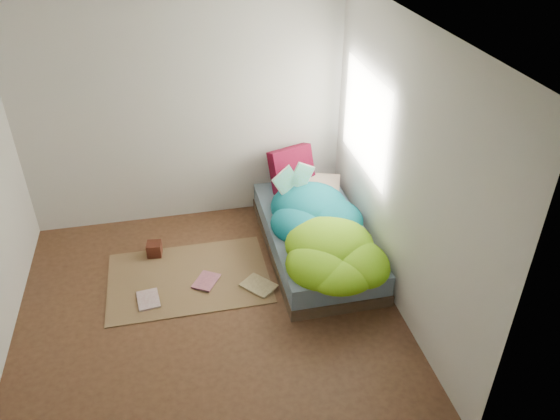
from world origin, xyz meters
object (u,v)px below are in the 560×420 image
object	(u,v)px
wooden_box	(154,249)
floor_book_b	(197,279)
bed	(315,238)
open_book	(294,170)
pillow_magenta	(292,169)
floor_book_a	(138,302)

from	to	relation	value
wooden_box	floor_book_b	world-z (taller)	wooden_box
floor_book_b	wooden_box	bearing A→B (deg)	159.61
bed	open_book	size ratio (longest dim) A/B	4.79
pillow_magenta	floor_book_a	size ratio (longest dim) A/B	1.81
bed	pillow_magenta	xyz separation A→B (m)	(-0.07, 0.79, 0.42)
wooden_box	floor_book_a	bearing A→B (deg)	-104.03
floor_book_a	floor_book_b	bearing A→B (deg)	13.96
pillow_magenta	floor_book_b	xyz separation A→B (m)	(-1.22, -1.02, -0.57)
bed	pillow_magenta	distance (m)	0.90
floor_book_a	floor_book_b	world-z (taller)	floor_book_b
bed	wooden_box	world-z (taller)	bed
pillow_magenta	floor_book_b	world-z (taller)	pillow_magenta
open_book	wooden_box	xyz separation A→B (m)	(-1.55, -0.10, -0.72)
bed	floor_book_b	bearing A→B (deg)	-169.81
bed	floor_book_a	world-z (taller)	bed
wooden_box	floor_book_b	bearing A→B (deg)	-52.29
open_book	bed	bearing A→B (deg)	-87.98
pillow_magenta	open_book	distance (m)	0.47
floor_book_a	open_book	bearing A→B (deg)	19.56
open_book	floor_book_a	xyz separation A→B (m)	(-1.73, -0.83, -0.78)
wooden_box	floor_book_b	size ratio (longest dim) A/B	0.54
pillow_magenta	floor_book_a	world-z (taller)	pillow_magenta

